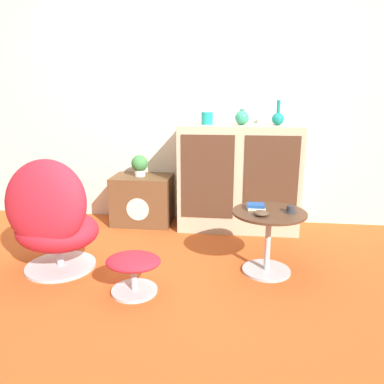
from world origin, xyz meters
TOP-DOWN VIEW (x-y plane):
  - ground_plane at (0.00, 0.00)m, footprint 12.00×12.00m
  - wall_back at (0.00, 1.36)m, footprint 6.40×0.06m
  - sideboard at (0.56, 1.09)m, footprint 1.19×0.49m
  - tv_console at (-0.45, 1.11)m, footprint 0.61×0.44m
  - egg_chair at (-0.85, -0.08)m, footprint 0.70×0.65m
  - ottoman at (-0.16, -0.32)m, footprint 0.38×0.33m
  - coffee_table at (0.79, 0.11)m, footprint 0.56×0.56m
  - vase_leftmost at (0.23, 1.09)m, footprint 0.12×0.12m
  - vase_inner_left at (0.57, 1.09)m, footprint 0.14×0.14m
  - vase_inner_right at (0.91, 1.09)m, footprint 0.12×0.12m
  - potted_plant at (-0.47, 1.11)m, footprint 0.17×0.17m
  - teacup at (0.94, 0.11)m, footprint 0.10×0.10m
  - book_stack at (0.69, 0.16)m, footprint 0.14×0.12m
  - bowl at (0.72, -0.00)m, footprint 0.11×0.11m

SIDE VIEW (x-z plane):
  - ground_plane at x=0.00m, z-range 0.00..0.00m
  - ottoman at x=-0.16m, z-range 0.06..0.33m
  - tv_console at x=-0.45m, z-range 0.00..0.51m
  - coffee_table at x=0.79m, z-range 0.07..0.57m
  - egg_chair at x=-0.85m, z-range -0.03..0.89m
  - bowl at x=0.72m, z-range 0.49..0.53m
  - book_stack at x=0.69m, z-range 0.49..0.53m
  - teacup at x=0.94m, z-range 0.49..0.54m
  - sideboard at x=0.56m, z-range 0.00..1.06m
  - potted_plant at x=-0.47m, z-range 0.52..0.75m
  - vase_leftmost at x=0.23m, z-range 1.06..1.18m
  - vase_inner_right at x=0.91m, z-range 1.01..1.24m
  - vase_inner_left at x=0.57m, z-range 1.05..1.20m
  - wall_back at x=0.00m, z-range 0.00..2.60m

